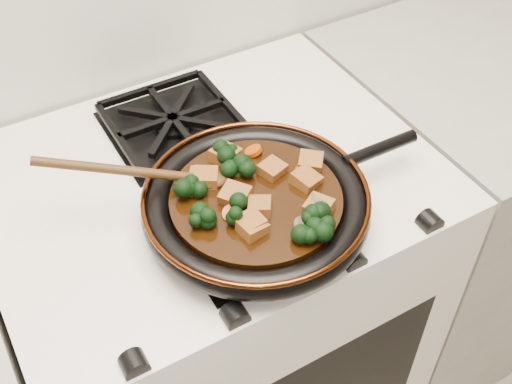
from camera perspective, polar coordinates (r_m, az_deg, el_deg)
stove at (r=1.45m, az=-3.31°, el=-11.35°), size 0.76×0.60×0.90m
burner_grate_front at (r=1.00m, az=-0.70°, el=-2.54°), size 0.23×0.23×0.03m
burner_grate_back at (r=1.19m, az=-7.38°, el=6.16°), size 0.23×0.23×0.03m
skillet at (r=0.99m, az=0.10°, el=-1.03°), size 0.48×0.35×0.05m
braising_sauce at (r=0.98m, az=0.00°, el=-0.86°), size 0.27×0.27×0.02m
tofu_cube_0 at (r=1.03m, az=-2.75°, el=3.31°), size 0.06×0.05×0.03m
tofu_cube_1 at (r=0.95m, az=0.33°, el=-1.33°), size 0.05×0.05×0.02m
tofu_cube_2 at (r=1.01m, az=1.45°, el=2.02°), size 0.05×0.05×0.02m
tofu_cube_3 at (r=1.02m, az=4.88°, el=2.65°), size 0.05×0.05×0.03m
tofu_cube_4 at (r=1.00m, az=4.47°, el=1.10°), size 0.05×0.05×0.03m
tofu_cube_5 at (r=1.00m, az=-4.48°, el=1.24°), size 0.05×0.05×0.03m
tofu_cube_6 at (r=1.00m, az=-4.89°, el=1.40°), size 0.05×0.05×0.03m
tofu_cube_7 at (r=0.92m, az=-0.32°, el=-3.22°), size 0.04×0.04×0.02m
tofu_cube_8 at (r=0.93m, az=-0.36°, el=-2.77°), size 0.04×0.04×0.02m
tofu_cube_9 at (r=0.97m, az=-1.84°, el=-0.37°), size 0.06×0.06×0.03m
tofu_cube_10 at (r=0.95m, az=5.63°, el=-1.37°), size 0.05×0.05×0.03m
broccoli_floret_0 at (r=1.01m, az=-1.68°, el=1.92°), size 0.08×0.08×0.06m
broccoli_floret_1 at (r=1.03m, az=-2.76°, el=3.47°), size 0.08×0.09×0.07m
broccoli_floret_2 at (r=0.93m, az=5.59°, el=-2.61°), size 0.07×0.08×0.06m
broccoli_floret_3 at (r=0.94m, az=-4.96°, el=-2.16°), size 0.09×0.08×0.07m
broccoli_floret_4 at (r=0.92m, az=4.74°, el=-3.60°), size 0.07×0.08×0.06m
broccoli_floret_5 at (r=0.98m, az=-5.77°, el=0.14°), size 0.08×0.09×0.06m
broccoli_floret_6 at (r=0.94m, az=-1.72°, el=-1.78°), size 0.07×0.08×0.06m
carrot_coin_0 at (r=0.95m, az=-2.23°, el=-1.92°), size 0.03×0.03×0.02m
carrot_coin_1 at (r=1.01m, az=4.17°, el=1.72°), size 0.03×0.03×0.02m
carrot_coin_2 at (r=1.04m, az=-2.88°, el=3.43°), size 0.03×0.03×0.02m
carrot_coin_3 at (r=1.05m, az=-0.24°, el=3.68°), size 0.03×0.03×0.02m
mushroom_slice_0 at (r=0.97m, az=5.72°, el=-0.82°), size 0.04×0.04×0.03m
mushroom_slice_1 at (r=0.95m, az=5.51°, el=-1.61°), size 0.04×0.04×0.02m
mushroom_slice_2 at (r=0.93m, az=4.31°, el=-3.17°), size 0.05×0.05×0.03m
mushroom_slice_3 at (r=1.04m, az=-2.23°, el=3.33°), size 0.05×0.05×0.02m
mushroom_slice_4 at (r=1.00m, az=-5.09°, el=1.45°), size 0.05×0.05×0.02m
wooden_spoon at (r=0.99m, az=-8.56°, el=1.58°), size 0.16×0.09×0.27m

